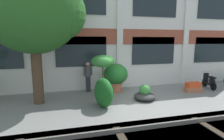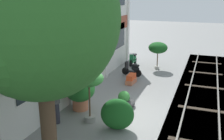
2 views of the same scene
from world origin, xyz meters
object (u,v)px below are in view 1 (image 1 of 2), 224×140
(broadleaf_tree, at_px, (33,5))
(potted_plant_square_trough, at_px, (193,87))
(potted_plant_wide_bowl, at_px, (145,94))
(potted_plant_low_pan, at_px, (103,63))
(scooter_second_parked, at_px, (210,81))
(potted_plant_ribbed_drum, at_px, (116,75))
(resident_by_doorway, at_px, (88,76))
(topiary_hedge, at_px, (104,93))

(broadleaf_tree, distance_m, potted_plant_square_trough, 9.14)
(potted_plant_wide_bowl, height_order, potted_plant_low_pan, potted_plant_low_pan)
(broadleaf_tree, distance_m, scooter_second_parked, 10.38)
(potted_plant_ribbed_drum, bearing_deg, resident_by_doorway, 169.07)
(resident_by_doorway, bearing_deg, potted_plant_square_trough, 56.60)
(topiary_hedge, bearing_deg, potted_plant_wide_bowl, 11.18)
(potted_plant_square_trough, relative_size, potted_plant_ribbed_drum, 0.60)
(potted_plant_low_pan, height_order, resident_by_doorway, potted_plant_low_pan)
(broadleaf_tree, relative_size, potted_plant_ribbed_drum, 4.21)
(broadleaf_tree, height_order, potted_plant_square_trough, broadleaf_tree)
(potted_plant_wide_bowl, bearing_deg, potted_plant_square_trough, 10.63)
(broadleaf_tree, bearing_deg, potted_plant_square_trough, -1.07)
(potted_plant_low_pan, distance_m, potted_plant_square_trough, 5.36)
(scooter_second_parked, bearing_deg, potted_plant_square_trough, 115.07)
(potted_plant_wide_bowl, bearing_deg, potted_plant_ribbed_drum, 119.05)
(potted_plant_low_pan, bearing_deg, scooter_second_parked, 0.76)
(potted_plant_low_pan, height_order, potted_plant_ribbed_drum, potted_plant_low_pan)
(potted_plant_square_trough, height_order, scooter_second_parked, scooter_second_parked)
(scooter_second_parked, bearing_deg, resident_by_doorway, 93.07)
(potted_plant_ribbed_drum, bearing_deg, topiary_hedge, -117.62)
(potted_plant_low_pan, relative_size, scooter_second_parked, 1.58)
(potted_plant_wide_bowl, distance_m, topiary_hedge, 2.20)
(potted_plant_ribbed_drum, height_order, scooter_second_parked, potted_plant_ribbed_drum)
(potted_plant_wide_bowl, relative_size, scooter_second_parked, 0.77)
(potted_plant_square_trough, height_order, topiary_hedge, topiary_hedge)
(potted_plant_ribbed_drum, xyz_separation_m, scooter_second_parked, (5.67, -0.82, -0.48))
(topiary_hedge, bearing_deg, resident_by_doorway, 98.87)
(broadleaf_tree, bearing_deg, potted_plant_ribbed_drum, 14.27)
(broadleaf_tree, relative_size, potted_plant_square_trough, 7.03)
(potted_plant_wide_bowl, xyz_separation_m, resident_by_doorway, (-2.51, 2.06, 0.64))
(potted_plant_low_pan, bearing_deg, broadleaf_tree, -178.17)
(potted_plant_wide_bowl, height_order, potted_plant_ribbed_drum, potted_plant_ribbed_drum)
(resident_by_doorway, bearing_deg, potted_plant_low_pan, 8.18)
(potted_plant_low_pan, xyz_separation_m, scooter_second_parked, (6.58, 0.09, -1.32))
(broadleaf_tree, relative_size, resident_by_doorway, 3.96)
(potted_plant_ribbed_drum, bearing_deg, potted_plant_low_pan, -135.05)
(potted_plant_low_pan, distance_m, scooter_second_parked, 6.71)
(potted_plant_square_trough, bearing_deg, scooter_second_parked, 13.21)
(potted_plant_square_trough, xyz_separation_m, scooter_second_parked, (1.44, 0.34, 0.18))
(potted_plant_wide_bowl, distance_m, resident_by_doorway, 3.31)
(broadleaf_tree, xyz_separation_m, potted_plant_ribbed_drum, (3.94, 1.00, -3.43))
(potted_plant_low_pan, relative_size, resident_by_doorway, 1.29)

